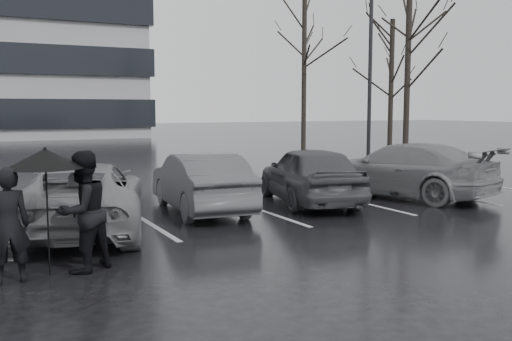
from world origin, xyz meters
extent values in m
plane|color=black|center=(0.00, 0.00, 0.00)|extent=(160.00, 160.00, 0.00)
imported|color=black|center=(2.16, 2.52, 0.74)|extent=(2.73, 4.63, 1.48)
imported|color=#2D2D2F|center=(-0.72, 2.72, 0.69)|extent=(1.84, 4.28, 1.37)
imported|color=#535456|center=(-3.59, 1.72, 0.68)|extent=(3.52, 5.35, 1.37)
imported|color=#535456|center=(4.96, 2.26, 0.73)|extent=(3.60, 5.46, 1.47)
imported|color=black|center=(-5.10, -1.23, 0.81)|extent=(0.61, 0.42, 1.62)
imported|color=black|center=(-4.08, -1.09, 0.89)|extent=(1.09, 1.03, 1.79)
cylinder|color=black|center=(-4.56, -1.06, 0.80)|extent=(0.02, 0.02, 1.59)
cone|color=black|center=(-4.56, -1.06, 1.69)|extent=(1.10, 1.10, 0.28)
sphere|color=black|center=(-4.56, -1.06, 1.83)|extent=(0.05, 0.05, 0.05)
cylinder|color=gray|center=(8.81, 8.59, 0.09)|extent=(0.47, 0.47, 0.19)
cylinder|color=black|center=(8.81, 8.59, 4.27)|extent=(0.15, 0.15, 8.54)
cube|color=#AFAFB1|center=(-5.00, 2.50, 0.00)|extent=(0.12, 5.00, 0.00)
cube|color=#AFAFB1|center=(-2.20, 2.50, 0.00)|extent=(0.12, 5.00, 0.00)
cube|color=#AFAFB1|center=(0.60, 2.50, 0.00)|extent=(0.12, 5.00, 0.00)
cube|color=#AFAFB1|center=(3.40, 2.50, 0.00)|extent=(0.12, 5.00, 0.00)
cube|color=#AFAFB1|center=(6.20, 2.50, 0.00)|extent=(0.12, 5.00, 0.00)
cube|color=#AFAFB1|center=(9.00, 2.50, 0.00)|extent=(0.12, 5.00, 0.00)
cylinder|color=black|center=(12.00, 10.00, 4.00)|extent=(0.26, 0.26, 8.00)
cylinder|color=black|center=(14.50, 14.00, 3.50)|extent=(0.26, 0.26, 7.00)
cylinder|color=black|center=(11.00, 17.00, 4.25)|extent=(0.26, 0.26, 8.50)
camera|label=1|loc=(-5.58, -9.58, 2.40)|focal=40.00mm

